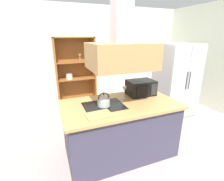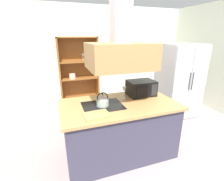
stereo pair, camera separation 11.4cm
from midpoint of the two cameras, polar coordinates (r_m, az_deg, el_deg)
ground_plane at (r=2.85m, az=8.07°, el=-23.72°), size 7.80×7.80×0.00m
wall_back at (r=4.99m, az=-7.21°, el=12.01°), size 6.00×0.12×2.70m
kitchen_island at (r=2.79m, az=3.61°, el=-12.94°), size 1.80×0.99×0.90m
range_hood at (r=2.38m, az=4.26°, el=14.53°), size 0.90×0.70×1.25m
refrigerator at (r=4.32m, az=22.63°, el=3.11°), size 0.90×0.77×1.73m
dish_cabinet at (r=4.80m, az=-10.71°, el=5.24°), size 1.07×0.40×1.87m
kettle at (r=2.46m, az=-1.95°, el=-3.36°), size 0.19×0.19×0.21m
cutting_board at (r=2.21m, az=-3.86°, el=-8.36°), size 0.36×0.26×0.02m
microwave at (r=2.94m, az=11.10°, el=0.86°), size 0.46×0.35×0.26m
wine_glass_on_counter at (r=2.74m, az=5.37°, el=0.28°), size 0.08×0.08×0.21m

